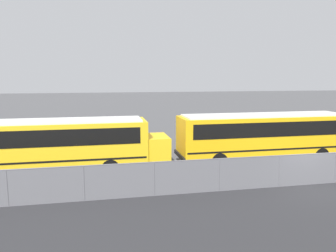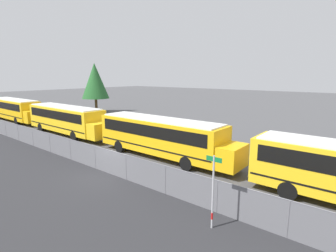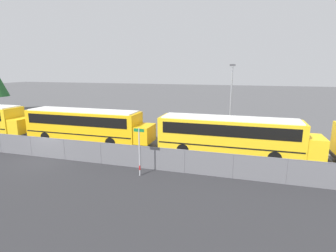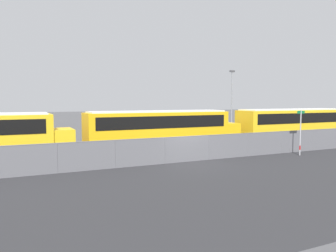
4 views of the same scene
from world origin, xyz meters
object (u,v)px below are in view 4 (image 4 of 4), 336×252
school_bus_2 (162,127)px  street_sign (300,132)px  school_bus_3 (294,122)px  light_pole (232,99)px

school_bus_2 → street_sign: street_sign is taller
school_bus_3 → light_pole: light_pole is taller
school_bus_3 → light_pole: (-0.65, 8.72, 2.20)m
street_sign → school_bus_2: bearing=142.6°
school_bus_2 → school_bus_3: (13.33, -0.19, 0.00)m
school_bus_2 → light_pole: 15.44m
school_bus_2 → light_pole: (12.68, 8.53, 2.20)m
school_bus_2 → school_bus_3: size_ratio=1.00×
school_bus_2 → street_sign: bearing=-37.4°
school_bus_3 → school_bus_2: bearing=179.2°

